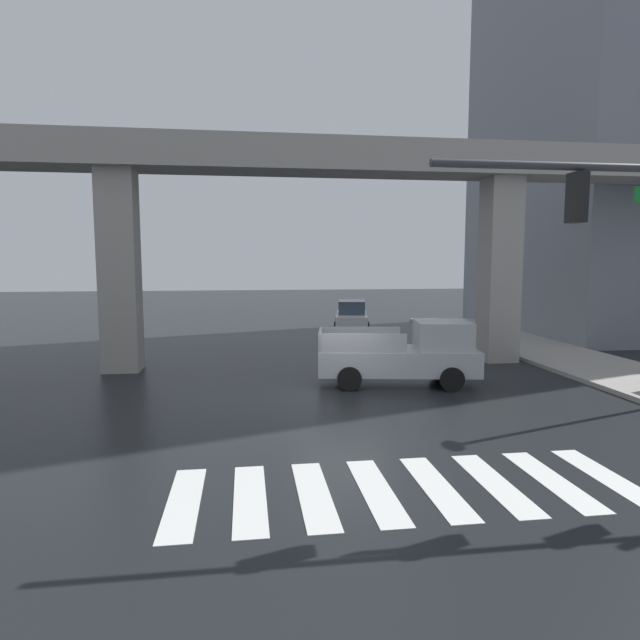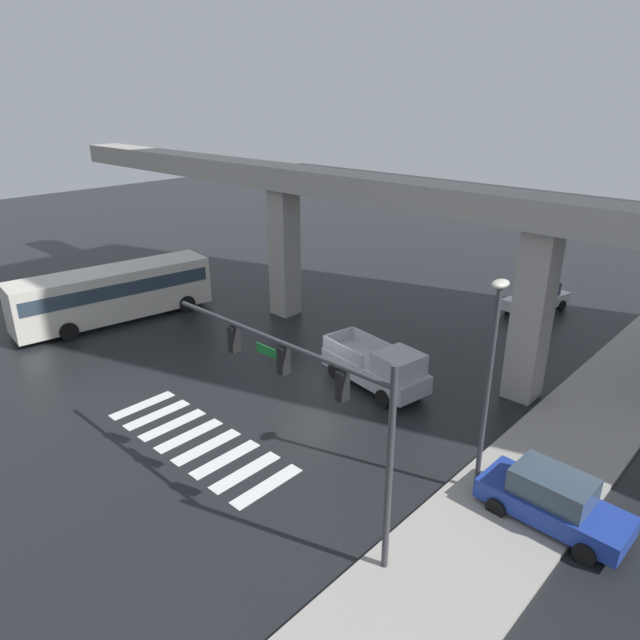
% 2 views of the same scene
% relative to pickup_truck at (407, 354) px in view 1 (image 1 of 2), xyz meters
% --- Properties ---
extents(ground_plane, '(120.00, 120.00, 0.00)m').
position_rel_pickup_truck_xyz_m(ground_plane, '(-2.39, -1.73, -0.99)').
color(ground_plane, black).
extents(crosswalk_stripes, '(8.25, 2.80, 0.01)m').
position_rel_pickup_truck_xyz_m(crosswalk_stripes, '(-2.39, -7.88, -0.98)').
color(crosswalk_stripes, silver).
rests_on(crosswalk_stripes, ground).
extents(elevated_overpass, '(53.71, 2.12, 8.45)m').
position_rel_pickup_truck_xyz_m(elevated_overpass, '(-2.39, 3.63, 6.22)').
color(elevated_overpass, '#9E9991').
rests_on(elevated_overpass, ground).
extents(sidewalk_east, '(4.00, 36.00, 0.15)m').
position_rel_pickup_truck_xyz_m(sidewalk_east, '(7.82, 0.27, -0.91)').
color(sidewalk_east, '#9E9991').
rests_on(sidewalk_east, ground).
extents(pickup_truck, '(5.34, 2.71, 2.08)m').
position_rel_pickup_truck_xyz_m(pickup_truck, '(0.00, 0.00, 0.00)').
color(pickup_truck, '#A8AAAF').
rests_on(pickup_truck, ground).
extents(sedan_white, '(2.57, 4.56, 1.72)m').
position_rel_pickup_truck_xyz_m(sedan_white, '(0.95, 13.95, -0.14)').
color(sedan_white, silver).
rests_on(sedan_white, ground).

